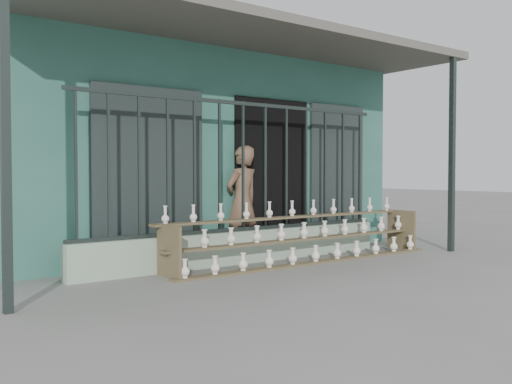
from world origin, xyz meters
TOP-DOWN VIEW (x-y plane):
  - ground at (0.00, 0.00)m, footprint 60.00×60.00m
  - workshop_building at (0.00, 4.23)m, footprint 7.40×6.60m
  - parapet_wall at (0.00, 1.30)m, footprint 5.00×0.20m
  - security_fence at (-0.00, 1.30)m, footprint 5.00×0.04m
  - shelf_rack at (0.77, 0.89)m, footprint 4.50×0.68m
  - elderly_woman at (0.26, 1.68)m, footprint 0.67×0.51m

SIDE VIEW (x-z plane):
  - ground at x=0.00m, z-range 0.00..0.00m
  - parapet_wall at x=0.00m, z-range 0.00..0.45m
  - shelf_rack at x=0.77m, z-range -0.07..0.79m
  - elderly_woman at x=0.26m, z-range 0.00..1.66m
  - security_fence at x=0.00m, z-range 0.45..2.25m
  - workshop_building at x=0.00m, z-range 0.02..3.23m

